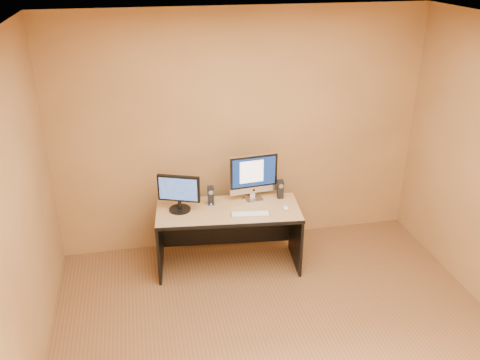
# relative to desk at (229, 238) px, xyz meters

# --- Properties ---
(floor) EXTENTS (4.00, 4.00, 0.00)m
(floor) POSITION_rel_desk_xyz_m (0.25, -1.46, -0.34)
(floor) COLOR brown
(floor) RESTS_ON ground
(walls) EXTENTS (4.00, 4.00, 2.60)m
(walls) POSITION_rel_desk_xyz_m (0.25, -1.46, 0.96)
(walls) COLOR #AA7844
(walls) RESTS_ON ground
(ceiling) EXTENTS (4.00, 4.00, 0.00)m
(ceiling) POSITION_rel_desk_xyz_m (0.25, -1.46, 2.26)
(ceiling) COLOR white
(ceiling) RESTS_ON walls
(desk) EXTENTS (1.52, 0.79, 0.68)m
(desk) POSITION_rel_desk_xyz_m (0.00, 0.00, 0.00)
(desk) COLOR tan
(desk) RESTS_ON ground
(imac) EXTENTS (0.53, 0.24, 0.50)m
(imac) POSITION_rel_desk_xyz_m (0.31, 0.17, 0.59)
(imac) COLOR #BBBBC0
(imac) RESTS_ON desk
(second_monitor) EXTENTS (0.49, 0.36, 0.38)m
(second_monitor) POSITION_rel_desk_xyz_m (-0.49, 0.08, 0.53)
(second_monitor) COLOR black
(second_monitor) RESTS_ON desk
(speaker_left) EXTENTS (0.07, 0.07, 0.20)m
(speaker_left) POSITION_rel_desk_xyz_m (-0.16, 0.15, 0.44)
(speaker_left) COLOR black
(speaker_left) RESTS_ON desk
(speaker_right) EXTENTS (0.07, 0.07, 0.20)m
(speaker_right) POSITION_rel_desk_xyz_m (0.59, 0.15, 0.44)
(speaker_right) COLOR black
(speaker_right) RESTS_ON desk
(keyboard) EXTENTS (0.40, 0.16, 0.02)m
(keyboard) POSITION_rel_desk_xyz_m (0.19, -0.16, 0.35)
(keyboard) COLOR silver
(keyboard) RESTS_ON desk
(mouse) EXTENTS (0.06, 0.10, 0.03)m
(mouse) POSITION_rel_desk_xyz_m (0.58, -0.12, 0.35)
(mouse) COLOR white
(mouse) RESTS_ON desk
(cable_a) EXTENTS (0.09, 0.19, 0.01)m
(cable_a) POSITION_rel_desk_xyz_m (0.28, 0.28, 0.34)
(cable_a) COLOR black
(cable_a) RESTS_ON desk
(cable_b) EXTENTS (0.10, 0.14, 0.01)m
(cable_b) POSITION_rel_desk_xyz_m (0.23, 0.26, 0.34)
(cable_b) COLOR black
(cable_b) RESTS_ON desk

